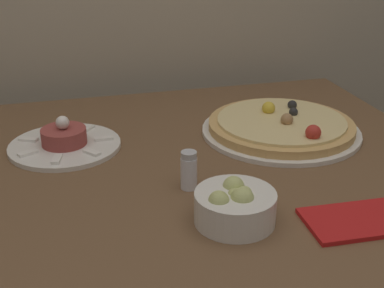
{
  "coord_description": "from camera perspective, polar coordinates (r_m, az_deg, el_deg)",
  "views": [
    {
      "loc": [
        -0.19,
        -0.49,
        1.23
      ],
      "look_at": [
        0.06,
        0.44,
        0.8
      ],
      "focal_mm": 50.0,
      "sensor_mm": 36.0,
      "label": 1
    }
  ],
  "objects": [
    {
      "name": "dining_table",
      "position": [
        1.11,
        -2.93,
        -6.84
      ],
      "size": [
        1.18,
        0.9,
        0.76
      ],
      "color": "brown",
      "rests_on": "ground_plane"
    },
    {
      "name": "pizza_plate",
      "position": [
        1.22,
        9.5,
        1.86
      ],
      "size": [
        0.35,
        0.35,
        0.06
      ],
      "color": "silver",
      "rests_on": "dining_table"
    },
    {
      "name": "tartare_plate",
      "position": [
        1.16,
        -13.44,
        0.21
      ],
      "size": [
        0.24,
        0.24,
        0.07
      ],
      "color": "silver",
      "rests_on": "dining_table"
    },
    {
      "name": "small_bowl",
      "position": [
        0.86,
        4.59,
        -6.56
      ],
      "size": [
        0.13,
        0.13,
        0.07
      ],
      "color": "silver",
      "rests_on": "dining_table"
    },
    {
      "name": "napkin",
      "position": [
        0.91,
        17.34,
        -7.79
      ],
      "size": [
        0.18,
        0.11,
        0.01
      ],
      "color": "red",
      "rests_on": "dining_table"
    },
    {
      "name": "salt_shaker",
      "position": [
        0.96,
        -0.34,
        -2.83
      ],
      "size": [
        0.03,
        0.03,
        0.07
      ],
      "color": "silver",
      "rests_on": "dining_table"
    }
  ]
}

